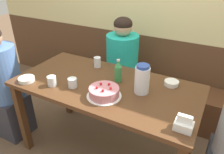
{
  "coord_description": "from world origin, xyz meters",
  "views": [
    {
      "loc": [
        0.78,
        -1.33,
        1.68
      ],
      "look_at": [
        0.03,
        0.05,
        0.82
      ],
      "focal_mm": 35.0,
      "sensor_mm": 36.0,
      "label": 1
    }
  ],
  "objects_px": {
    "napkin_holder": "(184,125)",
    "bowl_soup_white": "(27,79)",
    "birthday_cake": "(104,92)",
    "water_pitcher": "(142,79)",
    "person_pale_blue_shirt": "(122,71)",
    "bench_seat": "(140,93)",
    "soju_bottle": "(118,71)",
    "glass_shot_small": "(73,83)",
    "person_grey_tee": "(4,87)",
    "glass_tumbler_short": "(52,81)",
    "bowl_rice_small": "(171,83)",
    "glass_water_tall": "(97,62)"
  },
  "relations": [
    {
      "from": "bowl_rice_small",
      "to": "birthday_cake",
      "type": "bearing_deg",
      "value": -134.74
    },
    {
      "from": "bench_seat",
      "to": "soju_bottle",
      "type": "xyz_separation_m",
      "value": [
        0.06,
        -0.73,
        0.65
      ]
    },
    {
      "from": "bowl_soup_white",
      "to": "bench_seat",
      "type": "bearing_deg",
      "value": 61.05
    },
    {
      "from": "bench_seat",
      "to": "glass_tumbler_short",
      "type": "height_order",
      "value": "glass_tumbler_short"
    },
    {
      "from": "person_pale_blue_shirt",
      "to": "person_grey_tee",
      "type": "bearing_deg",
      "value": -44.96
    },
    {
      "from": "person_pale_blue_shirt",
      "to": "person_grey_tee",
      "type": "distance_m",
      "value": 1.22
    },
    {
      "from": "bench_seat",
      "to": "glass_shot_small",
      "type": "relative_size",
      "value": 35.1
    },
    {
      "from": "bench_seat",
      "to": "glass_shot_small",
      "type": "bearing_deg",
      "value": -101.93
    },
    {
      "from": "bench_seat",
      "to": "glass_water_tall",
      "type": "height_order",
      "value": "glass_water_tall"
    },
    {
      "from": "bowl_rice_small",
      "to": "glass_tumbler_short",
      "type": "relative_size",
      "value": 1.46
    },
    {
      "from": "bowl_rice_small",
      "to": "glass_tumbler_short",
      "type": "xyz_separation_m",
      "value": [
        -0.85,
        -0.46,
        0.02
      ]
    },
    {
      "from": "glass_shot_small",
      "to": "glass_water_tall",
      "type": "bearing_deg",
      "value": 92.94
    },
    {
      "from": "glass_water_tall",
      "to": "glass_shot_small",
      "type": "bearing_deg",
      "value": -87.06
    },
    {
      "from": "bench_seat",
      "to": "napkin_holder",
      "type": "xyz_separation_m",
      "value": [
        0.68,
        -1.08,
        0.6
      ]
    },
    {
      "from": "birthday_cake",
      "to": "water_pitcher",
      "type": "distance_m",
      "value": 0.3
    },
    {
      "from": "napkin_holder",
      "to": "bowl_rice_small",
      "type": "height_order",
      "value": "napkin_holder"
    },
    {
      "from": "glass_shot_small",
      "to": "person_pale_blue_shirt",
      "type": "height_order",
      "value": "person_pale_blue_shirt"
    },
    {
      "from": "bowl_soup_white",
      "to": "birthday_cake",
      "type": "bearing_deg",
      "value": 9.19
    },
    {
      "from": "glass_shot_small",
      "to": "person_pale_blue_shirt",
      "type": "bearing_deg",
      "value": 86.41
    },
    {
      "from": "glass_water_tall",
      "to": "bench_seat",
      "type": "bearing_deg",
      "value": 68.47
    },
    {
      "from": "bowl_rice_small",
      "to": "glass_water_tall",
      "type": "height_order",
      "value": "glass_water_tall"
    },
    {
      "from": "soju_bottle",
      "to": "water_pitcher",
      "type": "bearing_deg",
      "value": -16.39
    },
    {
      "from": "bowl_soup_white",
      "to": "person_grey_tee",
      "type": "height_order",
      "value": "person_grey_tee"
    },
    {
      "from": "bowl_soup_white",
      "to": "person_grey_tee",
      "type": "bearing_deg",
      "value": 173.63
    },
    {
      "from": "bowl_rice_small",
      "to": "person_grey_tee",
      "type": "height_order",
      "value": "person_grey_tee"
    },
    {
      "from": "soju_bottle",
      "to": "person_pale_blue_shirt",
      "type": "bearing_deg",
      "value": 112.49
    },
    {
      "from": "glass_water_tall",
      "to": "person_pale_blue_shirt",
      "type": "bearing_deg",
      "value": 79.72
    },
    {
      "from": "napkin_holder",
      "to": "person_grey_tee",
      "type": "distance_m",
      "value": 1.72
    },
    {
      "from": "napkin_holder",
      "to": "person_pale_blue_shirt",
      "type": "xyz_separation_m",
      "value": [
        -0.84,
        0.89,
        -0.24
      ]
    },
    {
      "from": "bench_seat",
      "to": "glass_shot_small",
      "type": "xyz_separation_m",
      "value": [
        -0.21,
        -0.99,
        0.6
      ]
    },
    {
      "from": "soju_bottle",
      "to": "person_pale_blue_shirt",
      "type": "xyz_separation_m",
      "value": [
        -0.22,
        0.54,
        -0.3
      ]
    },
    {
      "from": "bowl_rice_small",
      "to": "glass_shot_small",
      "type": "bearing_deg",
      "value": -149.47
    },
    {
      "from": "water_pitcher",
      "to": "glass_water_tall",
      "type": "height_order",
      "value": "water_pitcher"
    },
    {
      "from": "soju_bottle",
      "to": "bowl_soup_white",
      "type": "bearing_deg",
      "value": -151.41
    },
    {
      "from": "bowl_soup_white",
      "to": "glass_tumbler_short",
      "type": "distance_m",
      "value": 0.24
    },
    {
      "from": "glass_tumbler_short",
      "to": "bowl_soup_white",
      "type": "bearing_deg",
      "value": -168.16
    },
    {
      "from": "water_pitcher",
      "to": "person_grey_tee",
      "type": "height_order",
      "value": "person_grey_tee"
    },
    {
      "from": "bench_seat",
      "to": "person_pale_blue_shirt",
      "type": "relative_size",
      "value": 2.31
    },
    {
      "from": "water_pitcher",
      "to": "bowl_soup_white",
      "type": "bearing_deg",
      "value": -161.88
    },
    {
      "from": "bowl_rice_small",
      "to": "glass_water_tall",
      "type": "bearing_deg",
      "value": 179.75
    },
    {
      "from": "napkin_holder",
      "to": "bowl_soup_white",
      "type": "xyz_separation_m",
      "value": [
        -1.29,
        -0.02,
        -0.02
      ]
    },
    {
      "from": "soju_bottle",
      "to": "person_grey_tee",
      "type": "bearing_deg",
      "value": -163.52
    },
    {
      "from": "glass_shot_small",
      "to": "person_grey_tee",
      "type": "distance_m",
      "value": 0.85
    },
    {
      "from": "bowl_soup_white",
      "to": "person_pale_blue_shirt",
      "type": "height_order",
      "value": "person_pale_blue_shirt"
    },
    {
      "from": "bench_seat",
      "to": "birthday_cake",
      "type": "xyz_separation_m",
      "value": [
        0.08,
        -0.99,
        0.59
      ]
    },
    {
      "from": "glass_tumbler_short",
      "to": "person_pale_blue_shirt",
      "type": "distance_m",
      "value": 0.92
    },
    {
      "from": "birthday_cake",
      "to": "person_pale_blue_shirt",
      "type": "xyz_separation_m",
      "value": [
        -0.24,
        0.8,
        -0.24
      ]
    },
    {
      "from": "water_pitcher",
      "to": "napkin_holder",
      "type": "relative_size",
      "value": 2.09
    },
    {
      "from": "person_grey_tee",
      "to": "bowl_soup_white",
      "type": "bearing_deg",
      "value": -6.37
    },
    {
      "from": "glass_shot_small",
      "to": "water_pitcher",
      "type": "bearing_deg",
      "value": 20.36
    }
  ]
}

